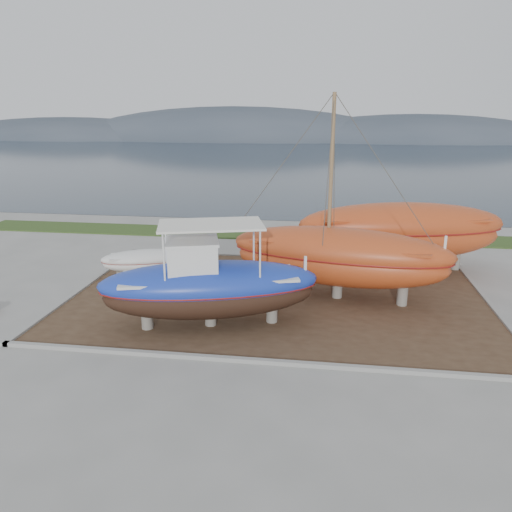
% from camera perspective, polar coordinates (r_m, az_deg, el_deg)
% --- Properties ---
extents(ground, '(140.00, 140.00, 0.00)m').
position_cam_1_polar(ground, '(18.77, 1.27, -9.12)').
color(ground, gray).
rests_on(ground, ground).
extents(dirt_patch, '(18.00, 12.00, 0.06)m').
position_cam_1_polar(dirt_patch, '(22.41, 2.51, -4.68)').
color(dirt_patch, '#422D1E').
rests_on(dirt_patch, ground).
extents(curb_frame, '(18.60, 12.60, 0.15)m').
position_cam_1_polar(curb_frame, '(22.40, 2.51, -4.57)').
color(curb_frame, gray).
rests_on(curb_frame, ground).
extents(grass_strip, '(44.00, 3.00, 0.08)m').
position_cam_1_polar(grass_strip, '(33.36, 4.48, 2.40)').
color(grass_strip, '#284219').
rests_on(grass_strip, ground).
extents(sea, '(260.00, 100.00, 0.04)m').
position_cam_1_polar(sea, '(87.22, 6.93, 10.96)').
color(sea, '#1B2836').
rests_on(sea, ground).
extents(mountain_ridge, '(200.00, 36.00, 20.00)m').
position_cam_1_polar(mountain_ridge, '(142.06, 7.52, 13.00)').
color(mountain_ridge, '#333D49').
rests_on(mountain_ridge, ground).
extents(blue_caique, '(8.73, 4.75, 4.01)m').
position_cam_1_polar(blue_caique, '(18.89, -5.35, -2.26)').
color(blue_caique, '#1C39B1').
rests_on(blue_caique, dirt_patch).
extents(white_dinghy, '(4.67, 2.99, 1.31)m').
position_cam_1_polar(white_dinghy, '(25.42, -12.42, -0.84)').
color(white_dinghy, silver).
rests_on(white_dinghy, dirt_patch).
extents(orange_sailboat, '(9.99, 4.61, 8.70)m').
position_cam_1_polar(orange_sailboat, '(21.40, 9.76, 6.28)').
color(orange_sailboat, '#AA3F1A').
rests_on(orange_sailboat, dirt_patch).
extents(orange_bare_hull, '(10.88, 5.00, 3.44)m').
position_cam_1_polar(orange_bare_hull, '(26.55, 16.16, 2.00)').
color(orange_bare_hull, '#AA3F1A').
rests_on(orange_bare_hull, dirt_patch).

